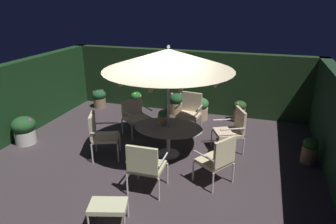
# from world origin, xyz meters

# --- Properties ---
(ground_plane) EXTENTS (7.90, 6.68, 0.02)m
(ground_plane) POSITION_xyz_m (0.00, 0.00, -0.01)
(ground_plane) COLOR #3E3438
(hedge_backdrop_rear) EXTENTS (7.90, 0.30, 1.94)m
(hedge_backdrop_rear) POSITION_xyz_m (0.00, 3.19, 0.97)
(hedge_backdrop_rear) COLOR black
(hedge_backdrop_rear) RESTS_ON ground_plane
(hedge_backdrop_left) EXTENTS (0.30, 6.68, 1.94)m
(hedge_backdrop_left) POSITION_xyz_m (-3.80, 0.00, 0.97)
(hedge_backdrop_left) COLOR #153418
(hedge_backdrop_left) RESTS_ON ground_plane
(patio_dining_table) EXTENTS (1.58, 1.21, 0.70)m
(patio_dining_table) POSITION_xyz_m (0.29, 0.13, 0.58)
(patio_dining_table) COLOR silver
(patio_dining_table) RESTS_ON ground_plane
(patio_umbrella) EXTENTS (2.81, 2.81, 2.54)m
(patio_umbrella) POSITION_xyz_m (0.29, 0.13, 2.24)
(patio_umbrella) COLOR silver
(patio_umbrella) RESTS_ON ground_plane
(centerpiece_planter) EXTENTS (0.24, 0.24, 0.39)m
(centerpiece_planter) POSITION_xyz_m (0.15, 0.19, 0.93)
(centerpiece_planter) COLOR tan
(centerpiece_planter) RESTS_ON patio_dining_table
(patio_chair_north) EXTENTS (0.80, 0.81, 1.03)m
(patio_chair_north) POSITION_xyz_m (1.56, -0.73, 0.58)
(patio_chair_north) COLOR silver
(patio_chair_north) RESTS_ON ground_plane
(patio_chair_northeast) EXTENTS (0.82, 0.82, 1.03)m
(patio_chair_northeast) POSITION_xyz_m (1.67, 0.80, 0.58)
(patio_chair_northeast) COLOR silver
(patio_chair_northeast) RESTS_ON ground_plane
(patio_chair_east) EXTENTS (0.66, 0.64, 1.05)m
(patio_chair_east) POSITION_xyz_m (0.44, 1.65, 0.59)
(patio_chair_east) COLOR silver
(patio_chair_east) RESTS_ON ground_plane
(patio_chair_southeast) EXTENTS (0.84, 0.85, 0.91)m
(patio_chair_southeast) POSITION_xyz_m (-0.92, 1.04, 0.54)
(patio_chair_southeast) COLOR beige
(patio_chair_southeast) RESTS_ON ground_plane
(patio_chair_south) EXTENTS (0.76, 0.75, 1.07)m
(patio_chair_south) POSITION_xyz_m (-1.13, -0.43, 0.61)
(patio_chair_south) COLOR silver
(patio_chair_south) RESTS_ON ground_plane
(patio_chair_southwest) EXTENTS (0.66, 0.61, 1.03)m
(patio_chair_southwest) POSITION_xyz_m (0.33, -1.40, 0.60)
(patio_chair_southwest) COLOR beige
(patio_chair_southwest) RESTS_ON ground_plane
(ottoman_footrest) EXTENTS (0.68, 0.55, 0.40)m
(ottoman_footrest) POSITION_xyz_m (0.08, -2.39, 0.35)
(ottoman_footrest) COLOR silver
(ottoman_footrest) RESTS_ON ground_plane
(potted_plant_back_left) EXTENTS (0.38, 0.38, 0.63)m
(potted_plant_back_left) POSITION_xyz_m (1.69, 2.70, 0.34)
(potted_plant_back_left) COLOR olive
(potted_plant_back_left) RESTS_ON ground_plane
(potted_plant_left_far) EXTENTS (0.33, 0.33, 0.60)m
(potted_plant_left_far) POSITION_xyz_m (3.38, 0.70, 0.31)
(potted_plant_left_far) COLOR #8B694A
(potted_plant_left_far) RESTS_ON ground_plane
(potted_plant_front_corner) EXTENTS (0.51, 0.51, 0.67)m
(potted_plant_front_corner) POSITION_xyz_m (0.54, 2.55, 0.34)
(potted_plant_front_corner) COLOR tan
(potted_plant_front_corner) RESTS_ON ground_plane
(potted_plant_right_far) EXTENTS (0.37, 0.37, 0.55)m
(potted_plant_right_far) POSITION_xyz_m (-1.68, 2.89, 0.28)
(potted_plant_right_far) COLOR #856148
(potted_plant_right_far) RESTS_ON ground_plane
(potted_plant_right_near) EXTENTS (0.45, 0.45, 0.60)m
(potted_plant_right_near) POSITION_xyz_m (-2.88, 2.59, 0.32)
(potted_plant_right_near) COLOR #8D6B51
(potted_plant_right_near) RESTS_ON ground_plane
(potted_plant_back_right) EXTENTS (0.48, 0.48, 0.65)m
(potted_plant_back_right) POSITION_xyz_m (-0.25, 2.80, 0.33)
(potted_plant_back_right) COLOR tan
(potted_plant_back_right) RESTS_ON ground_plane
(potted_plant_left_near) EXTENTS (0.58, 0.58, 0.70)m
(potted_plant_left_near) POSITION_xyz_m (-3.32, -0.37, 0.38)
(potted_plant_left_near) COLOR silver
(potted_plant_left_near) RESTS_ON ground_plane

